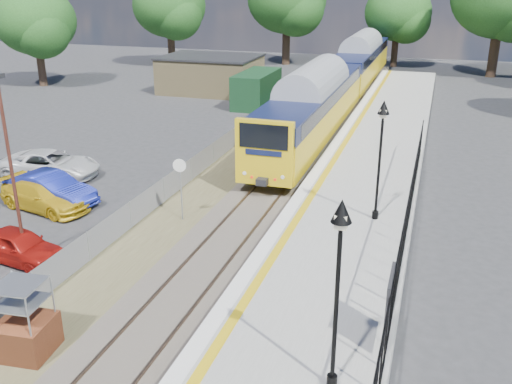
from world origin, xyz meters
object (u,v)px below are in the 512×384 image
at_px(victorian_lamp_north, 382,133).
at_px(car_white, 50,164).
at_px(train, 342,77).
at_px(brick_plinth, 24,321).
at_px(victorian_lamp_south, 339,253).
at_px(car_blue, 50,189).
at_px(carpark_lamp, 10,159).
at_px(speed_sign, 180,179).
at_px(car_yellow, 44,196).
at_px(car_red, 19,246).

distance_m(victorian_lamp_north, car_white, 17.11).
height_order(train, brick_plinth, train).
distance_m(victorian_lamp_south, car_blue, 17.54).
distance_m(carpark_lamp, car_blue, 6.31).
relative_size(train, car_white, 8.22).
bearing_deg(car_blue, victorian_lamp_north, -77.55).
distance_m(train, speed_sign, 23.86).
bearing_deg(car_white, car_yellow, -154.23).
relative_size(brick_plinth, carpark_lamp, 0.33).
bearing_deg(car_yellow, train, -7.87).
bearing_deg(car_white, carpark_lamp, -156.62).
xyz_separation_m(victorian_lamp_south, car_white, (-16.76, 12.39, -3.61)).
height_order(train, carpark_lamp, carpark_lamp).
distance_m(victorian_lamp_south, car_white, 21.15).
bearing_deg(train, victorian_lamp_south, -80.56).
height_order(victorian_lamp_north, brick_plinth, victorian_lamp_north).
distance_m(train, brick_plinth, 33.36).
bearing_deg(speed_sign, brick_plinth, -102.57).
xyz_separation_m(speed_sign, car_red, (-4.03, -5.08, -1.24)).
distance_m(brick_plinth, car_yellow, 10.73).
xyz_separation_m(brick_plinth, car_blue, (-6.17, 9.40, -0.32)).
bearing_deg(car_yellow, speed_sign, -71.94).
relative_size(victorian_lamp_north, car_blue, 1.04).
bearing_deg(car_blue, speed_sign, -79.55).
xyz_separation_m(victorian_lamp_north, car_white, (-16.56, 2.39, -3.61)).
distance_m(victorian_lamp_south, train, 33.61).
relative_size(brick_plinth, car_yellow, 0.50).
xyz_separation_m(carpark_lamp, car_red, (-0.13, -0.09, -3.23)).
bearing_deg(victorian_lamp_north, car_red, -154.39).
relative_size(speed_sign, car_white, 0.55).
height_order(victorian_lamp_south, victorian_lamp_north, same).
distance_m(victorian_lamp_north, speed_sign, 8.27).
distance_m(car_red, car_blue, 5.51).
relative_size(train, car_red, 11.34).
xyz_separation_m(speed_sign, car_white, (-8.69, 3.01, -1.16)).
distance_m(victorian_lamp_south, car_yellow, 17.19).
bearing_deg(victorian_lamp_north, train, 102.92).
xyz_separation_m(carpark_lamp, car_white, (-4.79, 8.01, -3.16)).
distance_m(speed_sign, car_yellow, 6.43).
bearing_deg(car_blue, car_white, 46.12).
xyz_separation_m(speed_sign, car_yellow, (-6.28, -0.66, -1.22)).
bearing_deg(car_red, car_white, 38.76).
bearing_deg(victorian_lamp_south, train, 99.44).
height_order(speed_sign, car_yellow, speed_sign).
distance_m(brick_plinth, car_blue, 11.25).
height_order(speed_sign, carpark_lamp, carpark_lamp).
height_order(car_red, car_blue, car_blue).
relative_size(car_red, car_blue, 0.81).
bearing_deg(victorian_lamp_south, victorian_lamp_north, 91.15).
height_order(victorian_lamp_south, carpark_lamp, carpark_lamp).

